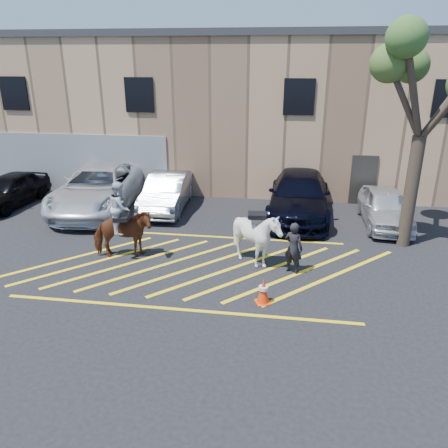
# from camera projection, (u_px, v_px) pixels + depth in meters

# --- Properties ---
(ground) EXTENTS (90.00, 90.00, 0.00)m
(ground) POSITION_uv_depth(u_px,v_px,m) (199.00, 263.00, 13.99)
(ground) COLOR black
(ground) RESTS_ON ground
(car_black_suv) EXTENTS (1.98, 4.32, 1.43)m
(car_black_suv) POSITION_uv_depth(u_px,v_px,m) (10.00, 190.00, 19.17)
(car_black_suv) COLOR black
(car_black_suv) RESTS_ON ground
(car_white_pickup) EXTENTS (3.64, 6.78, 1.81)m
(car_white_pickup) POSITION_uv_depth(u_px,v_px,m) (98.00, 188.00, 18.72)
(car_white_pickup) COLOR silver
(car_white_pickup) RESTS_ON ground
(car_silver_sedan) EXTENTS (1.79, 4.65, 1.51)m
(car_silver_sedan) POSITION_uv_depth(u_px,v_px,m) (167.00, 192.00, 18.73)
(car_silver_sedan) COLOR gray
(car_silver_sedan) RESTS_ON ground
(car_blue_suv) EXTENTS (2.65, 6.03, 1.73)m
(car_blue_suv) POSITION_uv_depth(u_px,v_px,m) (299.00, 195.00, 17.94)
(car_blue_suv) COLOR black
(car_blue_suv) RESTS_ON ground
(car_white_suv) EXTENTS (1.71, 4.18, 1.42)m
(car_white_suv) POSITION_uv_depth(u_px,v_px,m) (385.00, 207.00, 16.95)
(car_white_suv) COLOR silver
(car_white_suv) RESTS_ON ground
(handler) EXTENTS (0.70, 0.61, 1.62)m
(handler) POSITION_uv_depth(u_px,v_px,m) (293.00, 248.00, 13.11)
(handler) COLOR black
(handler) RESTS_ON ground
(warehouse) EXTENTS (32.42, 10.20, 7.30)m
(warehouse) POSITION_uv_depth(u_px,v_px,m) (241.00, 106.00, 23.76)
(warehouse) COLOR tan
(warehouse) RESTS_ON ground
(hatching_zone) EXTENTS (12.60, 5.12, 0.01)m
(hatching_zone) POSITION_uv_depth(u_px,v_px,m) (197.00, 267.00, 13.71)
(hatching_zone) COLOR yellow
(hatching_zone) RESTS_ON ground
(mounted_bay) EXTENTS (2.09, 1.31, 2.57)m
(mounted_bay) POSITION_uv_depth(u_px,v_px,m) (122.00, 228.00, 14.01)
(mounted_bay) COLOR #5C3015
(mounted_bay) RESTS_ON ground
(saddled_white) EXTENTS (1.64, 1.81, 1.87)m
(saddled_white) POSITION_uv_depth(u_px,v_px,m) (257.00, 237.00, 13.51)
(saddled_white) COLOR silver
(saddled_white) RESTS_ON ground
(traffic_cone) EXTENTS (0.50, 0.50, 0.73)m
(traffic_cone) POSITION_uv_depth(u_px,v_px,m) (263.00, 291.00, 11.59)
(traffic_cone) COLOR #EE4709
(traffic_cone) RESTS_ON ground
(tree) EXTENTS (3.99, 4.37, 7.31)m
(tree) POSITION_uv_depth(u_px,v_px,m) (429.00, 74.00, 13.32)
(tree) COLOR #463A2A
(tree) RESTS_ON ground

